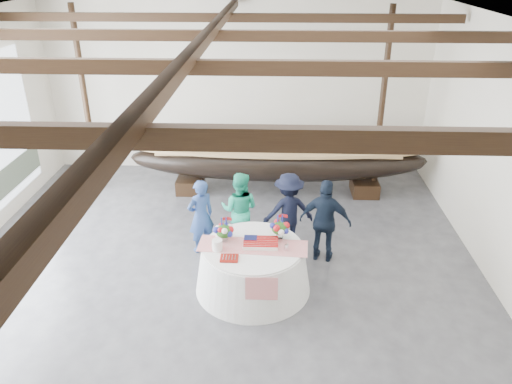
{
  "coord_description": "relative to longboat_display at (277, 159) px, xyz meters",
  "views": [
    {
      "loc": [
        1.02,
        -6.98,
        5.49
      ],
      "look_at": [
        0.67,
        1.81,
        1.25
      ],
      "focal_mm": 35.0,
      "sensor_mm": 36.0,
      "label": 1
    }
  ],
  "objects": [
    {
      "name": "guest_man_left",
      "position": [
        0.23,
        -2.58,
        -0.07
      ],
      "size": [
        1.15,
        0.81,
        1.61
      ],
      "primitive_type": "imported",
      "rotation": [
        0.0,
        0.0,
        3.36
      ],
      "color": "black",
      "rests_on": "ground"
    },
    {
      "name": "wall_back",
      "position": [
        -1.09,
        1.54,
        1.37
      ],
      "size": [
        10.0,
        0.02,
        4.5
      ],
      "primitive_type": "cube",
      "color": "silver",
      "rests_on": "ground"
    },
    {
      "name": "longboat_display",
      "position": [
        0.0,
        0.0,
        0.0
      ],
      "size": [
        7.32,
        1.46,
        1.37
      ],
      "color": "black",
      "rests_on": "ground"
    },
    {
      "name": "guest_man_right",
      "position": [
        0.92,
        -3.05,
        -0.03
      ],
      "size": [
        1.06,
        0.64,
        1.69
      ],
      "primitive_type": "imported",
      "rotation": [
        0.0,
        0.0,
        2.9
      ],
      "color": "black",
      "rests_on": "ground"
    },
    {
      "name": "ceiling",
      "position": [
        -1.09,
        -4.46,
        3.62
      ],
      "size": [
        10.0,
        12.0,
        0.01
      ],
      "primitive_type": "cube",
      "color": "white",
      "rests_on": "wall_back"
    },
    {
      "name": "guest_woman_teal",
      "position": [
        -0.76,
        -2.55,
        -0.07
      ],
      "size": [
        0.87,
        0.73,
        1.6
      ],
      "primitive_type": "imported",
      "rotation": [
        0.0,
        0.0,
        2.97
      ],
      "color": "#22B38A",
      "rests_on": "ground"
    },
    {
      "name": "guest_woman_blue",
      "position": [
        -1.51,
        -2.81,
        -0.1
      ],
      "size": [
        0.68,
        0.63,
        1.55
      ],
      "primitive_type": "imported",
      "rotation": [
        0.0,
        0.0,
        3.77
      ],
      "color": "navy",
      "rests_on": "ground"
    },
    {
      "name": "pavilion_structure",
      "position": [
        -1.09,
        -3.68,
        3.13
      ],
      "size": [
        9.8,
        11.76,
        4.5
      ],
      "color": "black",
      "rests_on": "ground"
    },
    {
      "name": "banquet_table",
      "position": [
        -0.43,
        -4.05,
        -0.44
      ],
      "size": [
        2.06,
        2.06,
        0.88
      ],
      "color": "silver",
      "rests_on": "ground"
    },
    {
      "name": "floor",
      "position": [
        -1.09,
        -4.46,
        -0.88
      ],
      "size": [
        10.0,
        12.0,
        0.01
      ],
      "primitive_type": "cube",
      "color": "#3D3D42",
      "rests_on": "ground"
    },
    {
      "name": "tabletop_items",
      "position": [
        -0.49,
        -3.9,
        0.15
      ],
      "size": [
        1.93,
        0.98,
        0.4
      ],
      "color": "red",
      "rests_on": "banquet_table"
    }
  ]
}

